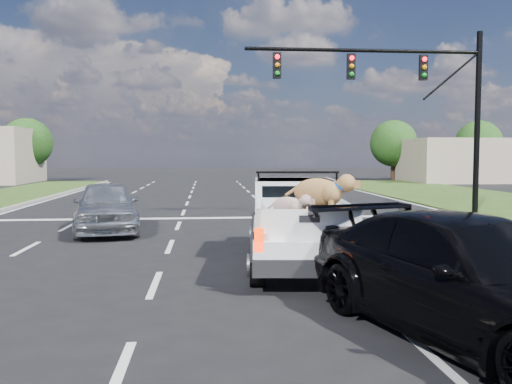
% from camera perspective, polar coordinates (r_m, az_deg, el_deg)
% --- Properties ---
extents(ground, '(160.00, 160.00, 0.00)m').
position_cam_1_polar(ground, '(9.95, -0.38, -9.51)').
color(ground, black).
rests_on(ground, ground).
extents(road_markings, '(17.75, 60.00, 0.01)m').
position_cam_1_polar(road_markings, '(16.38, -2.31, -4.13)').
color(road_markings, silver).
rests_on(road_markings, ground).
extents(traffic_signal, '(9.11, 0.31, 7.00)m').
position_cam_1_polar(traffic_signal, '(21.80, 16.65, 10.16)').
color(traffic_signal, black).
rests_on(traffic_signal, ground).
extents(building_right, '(12.00, 7.00, 3.60)m').
position_cam_1_polar(building_right, '(49.24, 22.43, 3.09)').
color(building_right, tan).
rests_on(building_right, ground).
extents(tree_far_c, '(4.20, 4.20, 5.40)m').
position_cam_1_polar(tree_far_c, '(50.01, -22.96, 4.79)').
color(tree_far_c, '#332114').
rests_on(tree_far_c, ground).
extents(tree_far_d, '(4.20, 4.20, 5.40)m').
position_cam_1_polar(tree_far_d, '(50.53, 14.29, 4.97)').
color(tree_far_d, '#332114').
rests_on(tree_far_d, ground).
extents(tree_far_e, '(4.20, 4.20, 5.40)m').
position_cam_1_polar(tree_far_e, '(53.72, 22.39, 4.73)').
color(tree_far_e, '#332114').
rests_on(tree_far_e, ground).
extents(pickup_truck, '(2.38, 5.39, 1.97)m').
position_cam_1_polar(pickup_truck, '(11.59, 4.44, -2.94)').
color(pickup_truck, black).
rests_on(pickup_truck, ground).
extents(silver_sedan, '(2.59, 4.76, 1.54)m').
position_cam_1_polar(silver_sedan, '(16.83, -15.49, -1.45)').
color(silver_sedan, '#B3B5BA').
rests_on(silver_sedan, ground).
extents(black_coupe, '(3.70, 5.74, 1.55)m').
position_cam_1_polar(black_coupe, '(7.39, 21.84, -8.39)').
color(black_coupe, black).
rests_on(black_coupe, ground).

